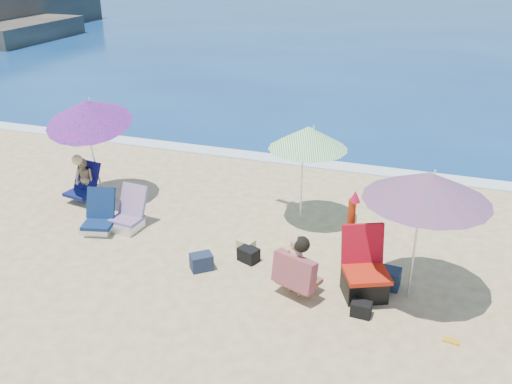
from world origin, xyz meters
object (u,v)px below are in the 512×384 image
(umbrella_blue, at_px, (87,112))
(person_center, at_px, (296,267))
(umbrella_striped, at_px, (308,138))
(chair_navy, at_px, (98,220))
(furled_umbrella, at_px, (350,233))
(camp_chair_left, at_px, (364,277))
(chair_rainbow, at_px, (128,218))
(person_left, at_px, (84,179))
(umbrella_turquoise, at_px, (428,187))

(umbrella_blue, bearing_deg, person_center, -22.31)
(umbrella_striped, bearing_deg, chair_navy, -155.71)
(umbrella_blue, height_order, furled_umbrella, umbrella_blue)
(umbrella_blue, bearing_deg, furled_umbrella, -13.47)
(umbrella_blue, distance_m, furled_umbrella, 5.21)
(umbrella_striped, xyz_separation_m, camp_chair_left, (1.32, -1.93, -1.24))
(umbrella_striped, bearing_deg, chair_rainbow, -156.53)
(umbrella_striped, distance_m, furled_umbrella, 2.07)
(person_left, bearing_deg, umbrella_striped, 6.71)
(person_center, bearing_deg, furled_umbrella, 43.91)
(person_left, bearing_deg, umbrella_blue, 15.32)
(umbrella_striped, xyz_separation_m, person_left, (-4.17, -0.49, -1.12))
(umbrella_blue, relative_size, chair_rainbow, 2.98)
(furled_umbrella, height_order, person_center, furled_umbrella)
(umbrella_blue, xyz_separation_m, furled_umbrella, (4.99, -1.19, -0.94))
(person_center, relative_size, person_left, 1.00)
(umbrella_turquoise, relative_size, furled_umbrella, 1.34)
(umbrella_striped, distance_m, person_left, 4.35)
(furled_umbrella, distance_m, person_left, 5.34)
(furled_umbrella, relative_size, camp_chair_left, 1.41)
(umbrella_blue, bearing_deg, person_left, -164.68)
(umbrella_blue, relative_size, camp_chair_left, 2.08)
(umbrella_blue, xyz_separation_m, chair_navy, (0.70, -1.04, -1.55))
(umbrella_striped, relative_size, camp_chair_left, 1.74)
(chair_rainbow, distance_m, person_center, 3.40)
(umbrella_striped, height_order, person_center, umbrella_striped)
(furled_umbrella, bearing_deg, person_center, -136.09)
(umbrella_striped, xyz_separation_m, chair_navy, (-3.25, -1.47, -1.36))
(umbrella_striped, bearing_deg, camp_chair_left, -55.70)
(person_center, distance_m, person_left, 4.90)
(furled_umbrella, relative_size, chair_rainbow, 2.02)
(umbrella_turquoise, height_order, furled_umbrella, umbrella_turquoise)
(furled_umbrella, bearing_deg, umbrella_blue, 166.53)
(chair_rainbow, bearing_deg, umbrella_striped, 23.47)
(umbrella_blue, height_order, chair_rainbow, umbrella_blue)
(person_left, bearing_deg, chair_navy, -46.54)
(umbrella_turquoise, relative_size, umbrella_striped, 1.08)
(umbrella_turquoise, distance_m, umbrella_blue, 6.07)
(umbrella_turquoise, distance_m, umbrella_striped, 2.62)
(umbrella_striped, relative_size, person_center, 1.91)
(umbrella_striped, distance_m, person_center, 2.51)
(chair_rainbow, distance_m, camp_chair_left, 4.20)
(chair_navy, distance_m, person_center, 3.75)
(umbrella_turquoise, distance_m, person_left, 6.39)
(umbrella_blue, relative_size, person_center, 2.28)
(chair_navy, bearing_deg, chair_rainbow, 29.47)
(person_center, bearing_deg, umbrella_turquoise, 18.02)
(umbrella_blue, xyz_separation_m, camp_chair_left, (5.27, -1.50, -1.42))
(umbrella_turquoise, bearing_deg, chair_navy, 177.28)
(umbrella_turquoise, height_order, person_left, umbrella_turquoise)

